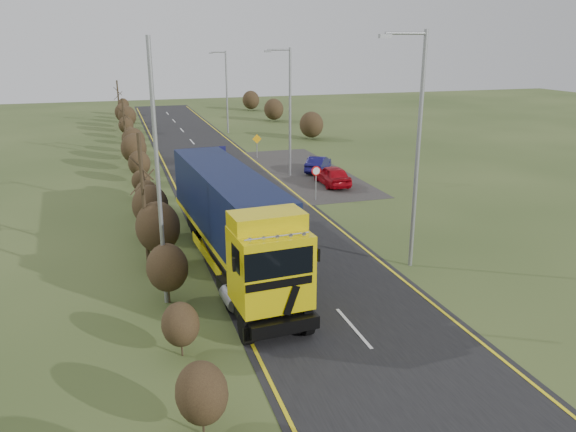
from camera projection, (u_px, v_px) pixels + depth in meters
The scene contains 14 objects.
ground at pixel (315, 284), 23.51m from camera, with size 160.00×160.00×0.00m, color #30421C.
road at pixel (256, 216), 32.61m from camera, with size 8.00×120.00×0.02m, color black.
layby at pixel (305, 171), 43.57m from camera, with size 6.00×18.00×0.02m, color #2C2927.
lane_markings at pixel (257, 217), 32.33m from camera, with size 7.52×116.00×0.01m.
hedgerow at pixel (151, 208), 28.50m from camera, with size 2.24×102.04×6.05m.
lorry at pixel (233, 215), 24.74m from camera, with size 3.34×15.25×4.21m.
car_red_hatchback at pixel (332, 175), 39.28m from camera, with size 1.66×4.12×1.40m, color #A00811.
car_blue_sedan at pixel (318, 164), 43.39m from camera, with size 1.28×3.68×1.21m, color #0D0B3D.
streetlight_near at pixel (416, 142), 23.71m from camera, with size 2.16×0.20×10.19m.
streetlight_mid at pixel (288, 107), 40.71m from camera, with size 1.97×0.19×9.27m.
streetlight_far at pixel (226, 89), 60.22m from camera, with size 1.85×0.18×8.70m.
left_pole at pixel (158, 178), 20.38m from camera, with size 0.16×0.16×9.93m, color gray.
speed_sign at pixel (316, 177), 35.33m from camera, with size 0.61×0.10×2.22m.
warning_board at pixel (257, 144), 48.05m from camera, with size 0.80×0.11×2.10m.
Camera 1 is at (-7.53, -20.26, 9.75)m, focal length 35.00 mm.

